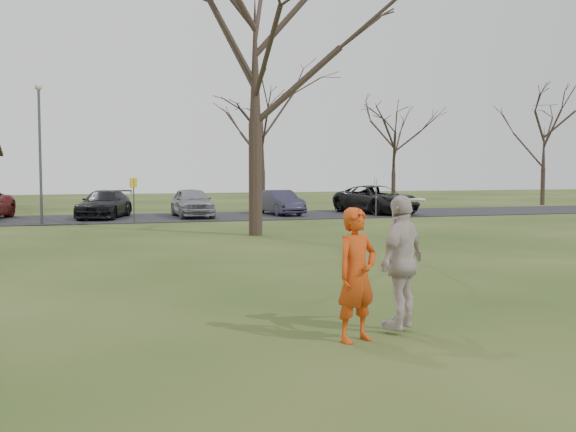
{
  "coord_description": "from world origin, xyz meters",
  "views": [
    {
      "loc": [
        -3.99,
        -9.44,
        2.48
      ],
      "look_at": [
        0.0,
        4.0,
        1.5
      ],
      "focal_mm": 42.08,
      "sensor_mm": 36.0,
      "label": 1
    }
  ],
  "objects_px": {
    "car_4": "(192,202)",
    "lamp_post": "(40,135)",
    "car_5": "(280,202)",
    "big_tree": "(255,46)",
    "car_3": "(104,204)",
    "car_6": "(376,199)",
    "catching_play": "(402,262)",
    "player_defender": "(357,275)"
  },
  "relations": [
    {
      "from": "car_5",
      "to": "big_tree",
      "type": "bearing_deg",
      "value": -117.49
    },
    {
      "from": "car_3",
      "to": "catching_play",
      "type": "height_order",
      "value": "catching_play"
    },
    {
      "from": "car_3",
      "to": "car_5",
      "type": "xyz_separation_m",
      "value": [
        9.08,
        -0.14,
        -0.03
      ]
    },
    {
      "from": "car_3",
      "to": "lamp_post",
      "type": "distance_m",
      "value": 5.14
    },
    {
      "from": "car_3",
      "to": "big_tree",
      "type": "bearing_deg",
      "value": -45.88
    },
    {
      "from": "car_3",
      "to": "car_6",
      "type": "distance_m",
      "value": 14.49
    },
    {
      "from": "car_4",
      "to": "catching_play",
      "type": "relative_size",
      "value": 2.18
    },
    {
      "from": "catching_play",
      "to": "big_tree",
      "type": "xyz_separation_m",
      "value": [
        1.47,
        15.25,
        5.92
      ]
    },
    {
      "from": "catching_play",
      "to": "big_tree",
      "type": "height_order",
      "value": "big_tree"
    },
    {
      "from": "player_defender",
      "to": "big_tree",
      "type": "xyz_separation_m",
      "value": [
        2.32,
        15.54,
        6.03
      ]
    },
    {
      "from": "car_6",
      "to": "lamp_post",
      "type": "xyz_separation_m",
      "value": [
        -17.26,
        -2.3,
        3.16
      ]
    },
    {
      "from": "car_5",
      "to": "lamp_post",
      "type": "relative_size",
      "value": 0.63
    },
    {
      "from": "car_6",
      "to": "catching_play",
      "type": "bearing_deg",
      "value": -125.87
    },
    {
      "from": "car_3",
      "to": "lamp_post",
      "type": "xyz_separation_m",
      "value": [
        -2.78,
        -2.86,
        3.24
      ]
    },
    {
      "from": "player_defender",
      "to": "car_3",
      "type": "distance_m",
      "value": 26.06
    },
    {
      "from": "car_3",
      "to": "car_5",
      "type": "height_order",
      "value": "car_3"
    },
    {
      "from": "catching_play",
      "to": "big_tree",
      "type": "distance_m",
      "value": 16.43
    },
    {
      "from": "lamp_post",
      "to": "big_tree",
      "type": "distance_m",
      "value": 11.38
    },
    {
      "from": "player_defender",
      "to": "car_4",
      "type": "relative_size",
      "value": 0.44
    },
    {
      "from": "car_3",
      "to": "lamp_post",
      "type": "relative_size",
      "value": 0.75
    },
    {
      "from": "car_5",
      "to": "car_3",
      "type": "bearing_deg",
      "value": 172.34
    },
    {
      "from": "big_tree",
      "to": "lamp_post",
      "type": "bearing_deg",
      "value": 136.85
    },
    {
      "from": "car_5",
      "to": "lamp_post",
      "type": "distance_m",
      "value": 12.6
    },
    {
      "from": "catching_play",
      "to": "lamp_post",
      "type": "xyz_separation_m",
      "value": [
        -6.53,
        22.75,
        2.89
      ]
    },
    {
      "from": "car_3",
      "to": "car_4",
      "type": "bearing_deg",
      "value": 10.68
    },
    {
      "from": "car_4",
      "to": "lamp_post",
      "type": "height_order",
      "value": "lamp_post"
    },
    {
      "from": "car_6",
      "to": "big_tree",
      "type": "relative_size",
      "value": 0.39
    },
    {
      "from": "car_3",
      "to": "big_tree",
      "type": "height_order",
      "value": "big_tree"
    },
    {
      "from": "car_4",
      "to": "lamp_post",
      "type": "relative_size",
      "value": 0.7
    },
    {
      "from": "car_6",
      "to": "lamp_post",
      "type": "relative_size",
      "value": 0.88
    },
    {
      "from": "lamp_post",
      "to": "car_3",
      "type": "bearing_deg",
      "value": 45.77
    },
    {
      "from": "car_5",
      "to": "catching_play",
      "type": "distance_m",
      "value": 26.03
    },
    {
      "from": "car_6",
      "to": "lamp_post",
      "type": "height_order",
      "value": "lamp_post"
    },
    {
      "from": "car_3",
      "to": "catching_play",
      "type": "relative_size",
      "value": 2.34
    },
    {
      "from": "car_4",
      "to": "car_5",
      "type": "relative_size",
      "value": 1.11
    },
    {
      "from": "car_4",
      "to": "car_6",
      "type": "height_order",
      "value": "car_6"
    },
    {
      "from": "car_5",
      "to": "catching_play",
      "type": "relative_size",
      "value": 1.97
    },
    {
      "from": "car_4",
      "to": "big_tree",
      "type": "height_order",
      "value": "big_tree"
    },
    {
      "from": "car_6",
      "to": "car_4",
      "type": "bearing_deg",
      "value": 167.03
    },
    {
      "from": "car_3",
      "to": "car_6",
      "type": "relative_size",
      "value": 0.86
    },
    {
      "from": "car_3",
      "to": "catching_play",
      "type": "bearing_deg",
      "value": -64.3
    },
    {
      "from": "car_6",
      "to": "lamp_post",
      "type": "distance_m",
      "value": 17.7
    }
  ]
}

